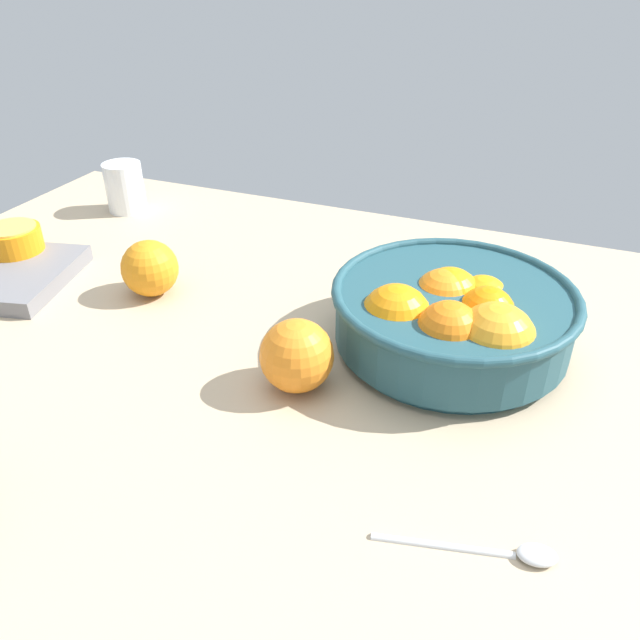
{
  "coord_description": "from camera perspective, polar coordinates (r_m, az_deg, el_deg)",
  "views": [
    {
      "loc": [
        22.7,
        -56.37,
        42.44
      ],
      "look_at": [
        0.38,
        -1.22,
        5.32
      ],
      "focal_mm": 35.0,
      "sensor_mm": 36.0,
      "label": 1
    }
  ],
  "objects": [
    {
      "name": "loose_orange_2",
      "position": [
        0.67,
        -2.38,
        -3.22
      ],
      "size": [
        8.04,
        8.04,
        8.04
      ],
      "primitive_type": "sphere",
      "color": "orange",
      "rests_on": "ground_plane"
    },
    {
      "name": "loose_orange_0",
      "position": [
        0.87,
        -15.29,
        4.58
      ],
      "size": [
        7.68,
        7.68,
        7.68
      ],
      "primitive_type": "sphere",
      "color": "orange",
      "rests_on": "ground_plane"
    },
    {
      "name": "orange_half_0",
      "position": [
        1.03,
        -26.27,
        6.66
      ],
      "size": [
        8.17,
        8.17,
        3.82
      ],
      "color": "orange",
      "rests_on": "cutting_board"
    },
    {
      "name": "fruit_bowl",
      "position": [
        0.74,
        12.05,
        0.33
      ],
      "size": [
        28.44,
        28.44,
        10.01
      ],
      "color": "#234C56",
      "rests_on": "ground_plane"
    },
    {
      "name": "spoon",
      "position": [
        0.55,
        15.68,
        -19.57
      ],
      "size": [
        14.76,
        4.67,
        1.0
      ],
      "color": "silver",
      "rests_on": "ground_plane"
    },
    {
      "name": "second_glass",
      "position": [
        1.18,
        -17.37,
        11.24
      ],
      "size": [
        6.63,
        6.63,
        8.49
      ],
      "color": "white",
      "rests_on": "ground_plane"
    },
    {
      "name": "ground_plane",
      "position": [
        0.75,
        0.08,
        -3.91
      ],
      "size": [
        137.22,
        87.16,
        3.0
      ],
      "primitive_type": "cube",
      "color": "tan"
    }
  ]
}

